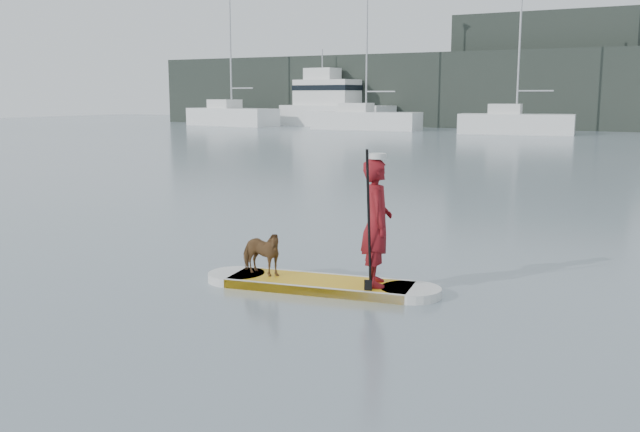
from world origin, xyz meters
The scene contains 11 objects.
ground centered at (0.00, 0.00, 0.00)m, with size 140.00×140.00×0.00m, color gray.
paddleboard centered at (-2.44, 2.85, 0.06)m, with size 3.26×1.22×0.12m.
paddler centered at (-1.67, 2.98, 0.95)m, with size 0.61×0.40×1.67m, color maroon.
white_cap centered at (-1.67, 2.98, 1.82)m, with size 0.22×0.22×0.07m, color silver.
dog centered at (-3.31, 2.70, 0.44)m, with size 0.34×0.75×0.63m, color brown.
paddle centered at (-1.65, 2.68, 0.80)m, with size 0.10×0.30×2.00m.
sailboat_a centered at (-34.31, 45.41, 0.88)m, with size 9.07×4.28×12.65m.
sailboat_b centered at (-21.05, 44.28, 0.85)m, with size 8.33×2.81×12.24m.
sailboat_c centered at (-9.51, 43.43, 0.80)m, with size 7.77×3.48×10.77m.
motor_yacht_b centered at (-26.22, 48.75, 1.81)m, with size 10.05×4.39×6.43m.
shore_building_west centered at (-10.00, 54.00, 4.50)m, with size 14.00×4.00×9.00m, color #212924.
Camera 1 is at (2.04, -5.39, 2.59)m, focal length 40.00 mm.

